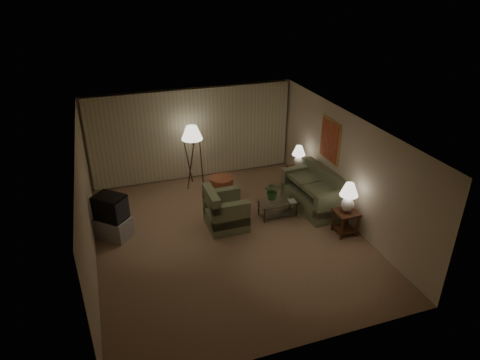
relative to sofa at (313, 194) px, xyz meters
name	(u,v)px	position (x,y,z in m)	size (l,w,h in m)	color
ground	(229,236)	(-2.50, -0.59, -0.41)	(7.00, 7.00, 0.00)	tan
room_shell	(211,145)	(-2.48, 0.92, 1.34)	(6.04, 7.02, 2.72)	beige
sofa	(313,194)	(0.00, 0.00, 0.00)	(1.98, 1.22, 0.81)	#727653
armchair	(226,212)	(-2.42, -0.14, 0.00)	(0.97, 0.92, 0.81)	#727653
side_table_near	(346,219)	(0.15, -1.35, 0.00)	(0.52, 0.52, 0.60)	#391C0F
side_table_far	(297,173)	(0.15, 1.25, 0.00)	(0.52, 0.44, 0.60)	#391C0F
table_lamp_near	(349,195)	(0.15, -1.35, 0.63)	(0.43, 0.43, 0.73)	white
table_lamp_far	(299,155)	(0.15, 1.25, 0.57)	(0.37, 0.37, 0.64)	white
coffee_table	(278,206)	(-1.04, -0.10, -0.13)	(1.01, 0.55, 0.41)	silver
tv_cabinet	(113,227)	(-5.05, 0.28, -0.16)	(0.90, 0.89, 0.50)	#AFAFB1
crt_tv	(110,207)	(-5.05, 0.28, 0.39)	(0.83, 0.82, 0.59)	black
floor_lamp	(193,156)	(-2.66, 2.21, 0.54)	(0.59, 0.59, 1.82)	#391C0F
ottoman	(222,185)	(-2.02, 1.60, -0.19)	(0.66, 0.66, 0.44)	#A35937
vase	(273,199)	(-1.19, -0.10, 0.09)	(0.16, 0.16, 0.17)	silver
flowers	(273,188)	(-1.19, -0.10, 0.41)	(0.42, 0.36, 0.47)	#336C30
book	(289,201)	(-0.79, -0.20, 0.02)	(0.18, 0.24, 0.02)	olive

